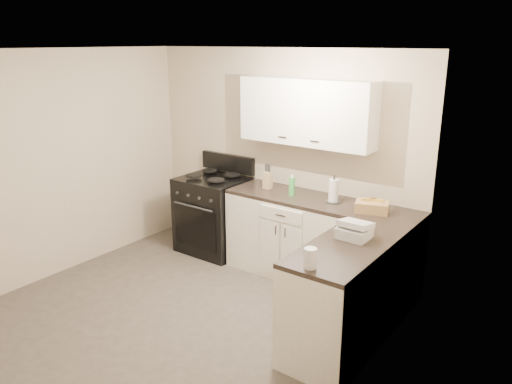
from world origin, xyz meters
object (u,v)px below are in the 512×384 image
Objects in this scene: wicker_basket at (372,207)px; countertop_grill at (354,233)px; stove at (214,216)px; knife_block at (268,180)px; paper_towel at (334,191)px.

countertop_grill is (0.15, -0.73, -0.01)m from wicker_basket.
stove is 3.05× the size of wicker_basket.
knife_block is 1.31m from wicker_basket.
countertop_grill is (0.62, -0.79, -0.07)m from paper_towel.
paper_towel reaches higher than wicker_basket.
knife_block reaches higher than wicker_basket.
wicker_basket reaches higher than stove.
paper_towel is 0.76× the size of wicker_basket.
paper_towel is at bearing 128.14° from countertop_grill.
knife_block is 0.76× the size of countertop_grill.
countertop_grill is (1.46, -0.79, -0.05)m from knife_block.
wicker_basket is (1.31, -0.07, -0.05)m from knife_block.
knife_block reaches higher than countertop_grill.
paper_towel is 0.94× the size of countertop_grill.
stove is 2.42m from countertop_grill.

